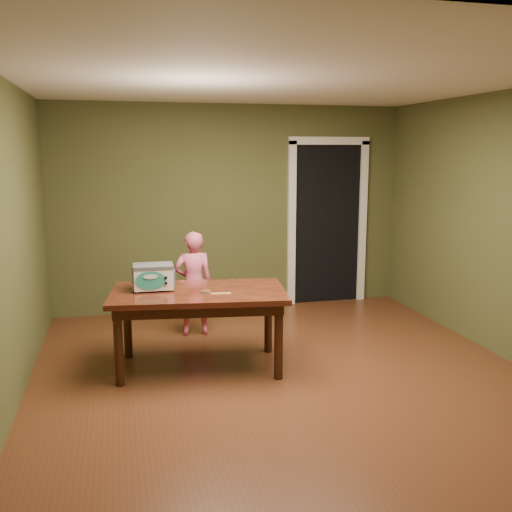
{
  "coord_description": "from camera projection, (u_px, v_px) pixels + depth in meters",
  "views": [
    {
      "loc": [
        -1.41,
        -4.63,
        2.02
      ],
      "look_at": [
        -0.04,
        1.0,
        0.95
      ],
      "focal_mm": 40.0,
      "sensor_mm": 36.0,
      "label": 1
    }
  ],
  "objects": [
    {
      "name": "spatula",
      "position": [
        221.0,
        293.0,
        5.14
      ],
      "size": [
        0.18,
        0.04,
        0.01
      ],
      "primitive_type": "cube",
      "rotation": [
        0.0,
        0.0,
        -0.1
      ],
      "color": "#FDD36E",
      "rests_on": "dining_table"
    },
    {
      "name": "doorway",
      "position": [
        319.0,
        222.0,
        7.89
      ],
      "size": [
        1.1,
        0.66,
        2.25
      ],
      "color": "black",
      "rests_on": "ground"
    },
    {
      "name": "baking_pan",
      "position": [
        206.0,
        292.0,
        5.18
      ],
      "size": [
        0.1,
        0.1,
        0.02
      ],
      "color": "silver",
      "rests_on": "dining_table"
    },
    {
      "name": "child",
      "position": [
        194.0,
        284.0,
        6.27
      ],
      "size": [
        0.43,
        0.28,
        1.16
      ],
      "primitive_type": "imported",
      "rotation": [
        0.0,
        0.0,
        3.14
      ],
      "color": "#E55E80",
      "rests_on": "floor"
    },
    {
      "name": "dining_table",
      "position": [
        199.0,
        301.0,
        5.29
      ],
      "size": [
        1.7,
        1.1,
        0.75
      ],
      "rotation": [
        0.0,
        0.0,
        -0.13
      ],
      "color": "black",
      "rests_on": "floor"
    },
    {
      "name": "toy_oven",
      "position": [
        153.0,
        276.0,
        5.28
      ],
      "size": [
        0.39,
        0.28,
        0.24
      ],
      "rotation": [
        0.0,
        0.0,
        -0.02
      ],
      "color": "#4C4F54",
      "rests_on": "dining_table"
    },
    {
      "name": "room_shell",
      "position": [
        288.0,
        189.0,
        4.81
      ],
      "size": [
        4.52,
        5.02,
        2.61
      ],
      "color": "#4A4C28",
      "rests_on": "ground"
    },
    {
      "name": "floor",
      "position": [
        286.0,
        379.0,
        5.12
      ],
      "size": [
        5.0,
        5.0,
        0.0
      ],
      "primitive_type": "plane",
      "color": "#592B19",
      "rests_on": "ground"
    }
  ]
}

